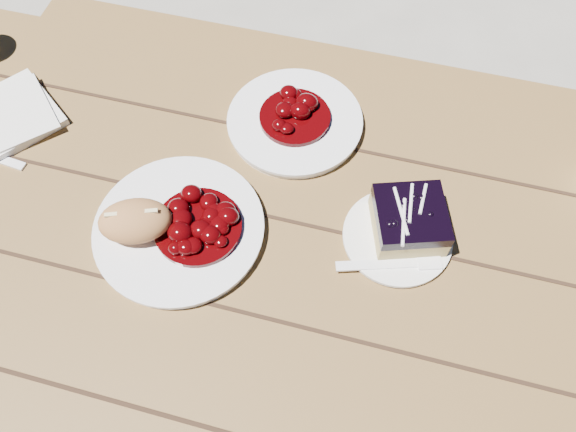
% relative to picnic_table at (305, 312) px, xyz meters
% --- Properties ---
extents(ground, '(60.00, 60.00, 0.00)m').
position_rel_picnic_table_xyz_m(ground, '(0.00, 0.00, -0.59)').
color(ground, gray).
rests_on(ground, ground).
extents(picnic_table, '(2.00, 1.55, 0.75)m').
position_rel_picnic_table_xyz_m(picnic_table, '(0.00, 0.00, 0.00)').
color(picnic_table, brown).
rests_on(picnic_table, ground).
extents(main_plate, '(0.25, 0.25, 0.02)m').
position_rel_picnic_table_xyz_m(main_plate, '(-0.21, 0.02, 0.17)').
color(main_plate, white).
rests_on(main_plate, picnic_table).
extents(goulash_stew, '(0.13, 0.13, 0.04)m').
position_rel_picnic_table_xyz_m(goulash_stew, '(-0.18, 0.02, 0.20)').
color(goulash_stew, '#3C0203').
rests_on(goulash_stew, main_plate).
extents(bread_roll, '(0.13, 0.11, 0.06)m').
position_rel_picnic_table_xyz_m(bread_roll, '(-0.26, -0.00, 0.21)').
color(bread_roll, '#AE7643').
rests_on(bread_roll, main_plate).
extents(dessert_plate, '(0.16, 0.16, 0.01)m').
position_rel_picnic_table_xyz_m(dessert_plate, '(0.12, 0.09, 0.17)').
color(dessert_plate, white).
rests_on(dessert_plate, picnic_table).
extents(blueberry_cake, '(0.13, 0.13, 0.06)m').
position_rel_picnic_table_xyz_m(blueberry_cake, '(0.13, 0.11, 0.20)').
color(blueberry_cake, tan).
rests_on(blueberry_cake, dessert_plate).
extents(fork_dessert, '(0.16, 0.07, 0.00)m').
position_rel_picnic_table_xyz_m(fork_dessert, '(0.10, 0.04, 0.17)').
color(fork_dessert, white).
rests_on(fork_dessert, dessert_plate).
extents(napkin_stack, '(0.21, 0.21, 0.01)m').
position_rel_picnic_table_xyz_m(napkin_stack, '(-0.57, 0.15, 0.17)').
color(napkin_stack, white).
rests_on(napkin_stack, picnic_table).
extents(second_plate, '(0.22, 0.22, 0.02)m').
position_rel_picnic_table_xyz_m(second_plate, '(-0.09, 0.27, 0.17)').
color(second_plate, white).
rests_on(second_plate, picnic_table).
extents(second_stew, '(0.12, 0.12, 0.04)m').
position_rel_picnic_table_xyz_m(second_stew, '(-0.09, 0.27, 0.20)').
color(second_stew, '#3C0203').
rests_on(second_stew, second_plate).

